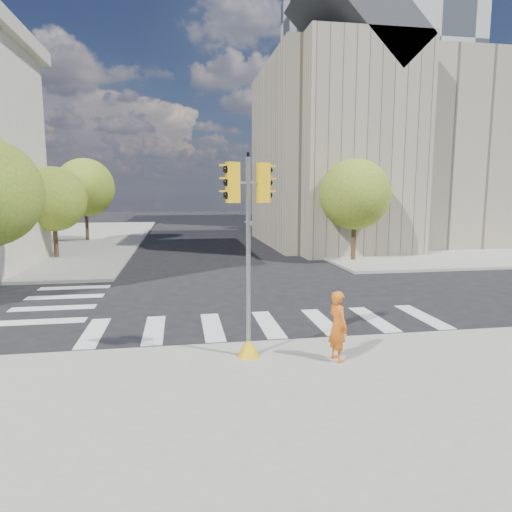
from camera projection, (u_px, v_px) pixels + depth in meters
The scene contains 13 objects.
ground at pixel (260, 309), 16.69m from camera, with size 160.00×160.00×0.00m, color black.
sidewalk_far_right at pixel (412, 233), 45.34m from camera, with size 28.00×40.00×0.15m, color gray.
civic_building at pixel (408, 153), 36.88m from camera, with size 26.00×16.00×19.39m.
office_tower at pixel (370, 107), 59.17m from camera, with size 20.00×18.00×30.00m, color #9EA0A3.
tree_lw_mid at pixel (53, 199), 28.09m from camera, with size 4.00×4.00×5.77m.
tree_lw_far at pixel (85, 188), 37.74m from camera, with size 4.80×4.80×6.95m.
tree_re_near at pixel (355, 195), 27.11m from camera, with size 4.20×4.20×6.16m.
tree_re_mid at pixel (302, 190), 38.78m from camera, with size 4.60×4.60×6.66m.
tree_re_far at pixel (273, 194), 50.56m from camera, with size 4.00×4.00×5.88m.
lamp_near at pixel (340, 186), 31.02m from camera, with size 0.35×0.18×8.11m.
lamp_far at pixel (291, 188), 44.68m from camera, with size 0.35×0.18×8.11m.
traffic_signal at pixel (248, 272), 11.16m from camera, with size 1.08×0.56×5.03m.
photographer at pixel (338, 326), 11.09m from camera, with size 0.63×0.42×1.74m, color #D35A13.
Camera 1 is at (-2.85, -15.99, 4.28)m, focal length 32.00 mm.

